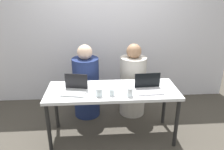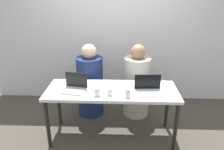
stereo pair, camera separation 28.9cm
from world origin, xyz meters
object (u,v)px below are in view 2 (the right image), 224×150
Objects in this scene: person_on_right at (137,85)px; laptop_front_right at (148,89)px; laptop_front_left at (75,87)px; water_glass_right at (128,93)px; water_glass_center at (110,93)px; person_on_left at (90,84)px; water_glass_left at (97,92)px.

person_on_right is 3.40× the size of laptop_front_right.
laptop_front_left reaches higher than water_glass_right.
laptop_front_right is 4.07× the size of water_glass_center.
person_on_left is 11.61× the size of water_glass_left.
laptop_front_left is at bearing 88.59° from person_on_left.
person_on_left reaches higher than water_glass_center.
person_on_right is at bearing -172.28° from person_on_left.
water_glass_center is (0.36, -0.80, 0.25)m from person_on_left.
water_glass_center is at bearing -4.24° from laptop_front_left.
water_glass_right is (-0.18, -0.83, 0.26)m from person_on_right.
person_on_left is 1.00× the size of person_on_right.
person_on_left is 0.72m from laptop_front_left.
water_glass_left is (-0.65, -0.12, -0.00)m from laptop_front_right.
water_glass_right is at bearing 132.66° from person_on_left.
water_glass_left is at bearing -13.06° from laptop_front_left.
person_on_right is 3.53× the size of laptop_front_left.
laptop_front_left reaches higher than water_glass_left.
person_on_right is 0.89m from water_glass_right.
person_on_right reaches higher than water_glass_center.
person_on_left is 3.52× the size of laptop_front_left.
water_glass_right is (-0.27, -0.14, 0.00)m from laptop_front_right.
water_glass_left is at bearing 176.12° from water_glass_right.
laptop_front_left reaches higher than laptop_front_right.
laptop_front_right reaches higher than water_glass_center.
laptop_front_left reaches higher than water_glass_center.
water_glass_center is at bearing 67.74° from person_on_right.
laptop_front_left is 3.07× the size of water_glass_right.
laptop_front_left is 3.92× the size of water_glass_center.
laptop_front_right is at bearing 101.77° from person_on_right.
water_glass_right is at bearing 82.30° from person_on_right.
water_glass_left is at bearing -176.36° from water_glass_center.
laptop_front_right is (0.09, -0.69, 0.26)m from person_on_right.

